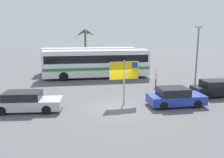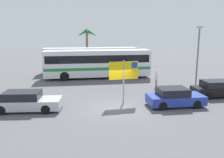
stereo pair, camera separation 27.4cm
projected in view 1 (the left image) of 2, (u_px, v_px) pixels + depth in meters
name	position (u px, v px, depth m)	size (l,w,h in m)	color
ground	(118.00, 108.00, 16.45)	(120.00, 120.00, 0.00)	#565659
bus_front_coach	(97.00, 62.00, 26.73)	(11.83, 2.58, 3.17)	white
bus_rear_coach	(90.00, 59.00, 30.35)	(11.83, 2.58, 3.17)	silver
ferry_sign	(125.00, 72.00, 17.15)	(2.20, 0.26, 3.20)	gray
car_black	(217.00, 88.00, 19.35)	(4.27, 1.75, 1.32)	black
car_silver	(26.00, 102.00, 15.70)	(4.66, 2.12, 1.32)	#B7BABF
car_blue	(175.00, 97.00, 16.84)	(3.96, 1.83, 1.32)	#23389E
pedestrian_near_sign	(156.00, 77.00, 22.44)	(0.32, 0.32, 1.59)	#706656
lamp_post_left_side	(197.00, 54.00, 21.66)	(0.56, 0.20, 5.69)	slate
palm_tree_seaside	(85.00, 37.00, 35.94)	(3.18, 3.35, 5.62)	brown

